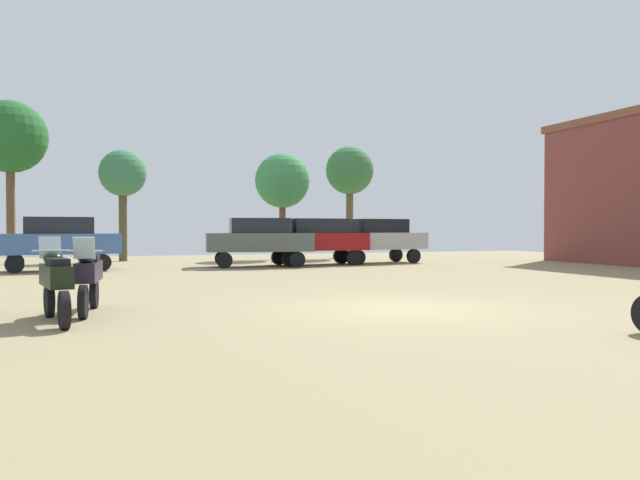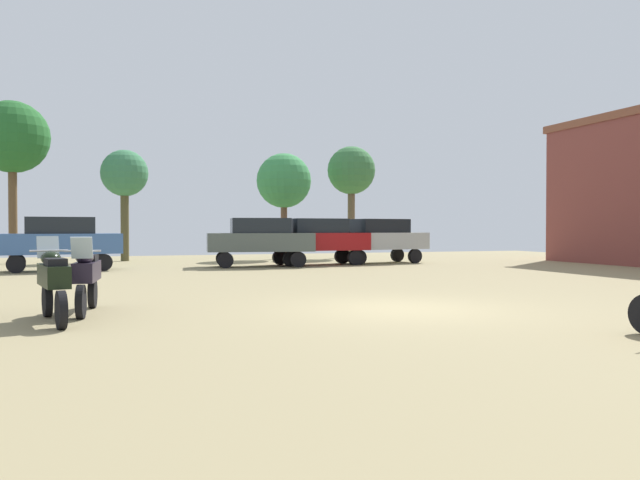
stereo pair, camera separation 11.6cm
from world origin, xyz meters
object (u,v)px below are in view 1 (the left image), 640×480
tree_5 (123,175)px  car_5 (316,238)px  motorcycle_6 (56,280)px  car_3 (378,237)px  car_1 (58,239)px  tree_1 (282,181)px  tree_2 (10,138)px  tree_4 (350,172)px  car_2 (259,238)px  motorcycle_2 (89,276)px

tree_5 → car_5: bearing=-37.8°
motorcycle_6 → car_3: car_3 is taller
car_1 → car_3: bearing=-92.9°
car_5 → tree_1: (0.07, 5.56, 2.84)m
motorcycle_6 → tree_2: (-3.10, 19.46, 4.89)m
tree_4 → car_2: bearing=-136.0°
motorcycle_6 → tree_4: tree_4 is taller
car_1 → tree_4: tree_4 is taller
motorcycle_6 → tree_1: tree_1 is taller
car_3 → tree_4: bearing=-16.4°
tree_4 → tree_5: (-11.73, 0.13, -0.50)m
tree_1 → tree_2: (-12.64, -0.20, 1.60)m
car_5 → tree_4: size_ratio=0.73×
motorcycle_6 → tree_4: 24.40m
tree_2 → motorcycle_6: bearing=-80.9°
tree_1 → car_3: bearing=-59.8°
motorcycle_6 → car_1: 13.71m
motorcycle_6 → tree_1: bearing=52.3°
motorcycle_6 → car_1: bearing=81.5°
tree_1 → tree_4: 3.95m
tree_1 → tree_2: tree_2 is taller
car_5 → motorcycle_6: bearing=143.8°
car_3 → tree_2: (-15.66, 5.00, 4.43)m
motorcycle_6 → car_3: bearing=37.2°
motorcycle_6 → car_5: (9.47, 14.10, 0.46)m
car_3 → car_5: 3.11m
car_1 → tree_2: tree_2 is taller
car_3 → tree_2: size_ratio=0.62×
car_1 → tree_4: size_ratio=0.74×
motorcycle_6 → tree_5: tree_5 is taller
tree_1 → tree_2: size_ratio=0.75×
motorcycle_2 → car_2: 14.15m
motorcycle_6 → car_1: car_1 is taller
car_3 → car_5: same height
car_2 → car_5: 2.67m
motorcycle_2 → car_1: car_1 is taller
tree_1 → tree_4: bearing=5.0°
tree_1 → tree_4: (3.88, 0.34, 0.62)m
car_1 → tree_4: bearing=-72.3°
tree_1 → tree_5: tree_1 is taller
car_2 → motorcycle_6: bearing=160.7°
car_1 → car_3: same height
motorcycle_2 → tree_5: (1.19, 19.11, 3.43)m
car_2 → tree_5: (-5.15, 6.47, 2.96)m
car_2 → car_3: (5.72, 0.81, 0.00)m
tree_1 → tree_5: 7.86m
car_5 → tree_2: 14.37m
car_3 → tree_2: tree_2 is taller
motorcycle_2 → car_3: bearing=-125.8°
motorcycle_2 → motorcycle_6: 1.13m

